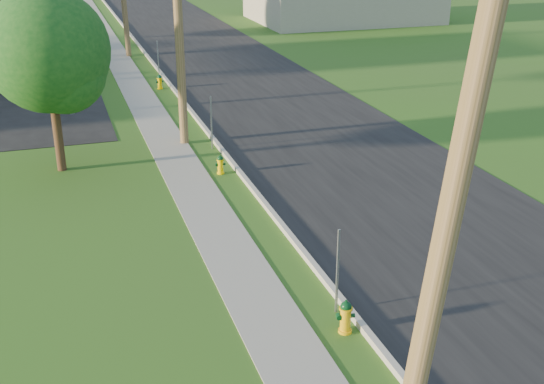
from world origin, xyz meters
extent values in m
cube|color=black|center=(4.50, 10.00, 0.01)|extent=(8.00, 120.00, 0.02)
cube|color=#A8A499|center=(0.50, 10.00, 0.07)|extent=(0.15, 120.00, 0.15)
cube|color=gray|center=(-1.25, 10.00, 0.01)|extent=(1.50, 120.00, 0.03)
cylinder|color=brown|center=(-0.60, -1.00, 4.75)|extent=(1.31, 0.32, 9.48)
cylinder|color=brown|center=(-0.60, 17.00, 4.90)|extent=(0.32, 0.32, 9.80)
cube|color=gray|center=(0.25, 4.20, 1.00)|extent=(0.05, 0.04, 2.00)
cube|color=gray|center=(0.25, 16.00, 1.00)|extent=(0.05, 0.04, 2.00)
cube|color=gray|center=(0.25, 28.20, 1.00)|extent=(0.05, 0.04, 2.00)
cylinder|color=silver|center=(-6.50, 28.70, 2.75)|extent=(0.36, 0.36, 5.50)
cylinder|color=silver|center=(-6.50, 35.30, 2.75)|extent=(0.36, 0.36, 5.50)
cylinder|color=gray|center=(-4.50, 22.50, 2.50)|extent=(0.24, 0.24, 5.00)
cylinder|color=#352718|center=(-5.16, 15.37, 1.56)|extent=(0.30, 0.30, 3.12)
sphere|color=#144B17|center=(-5.16, 15.37, 4.05)|extent=(3.99, 3.99, 3.99)
sphere|color=#144B17|center=(-4.76, 15.07, 3.43)|extent=(2.74, 2.74, 2.74)
cylinder|color=#352718|center=(-6.92, 41.67, 1.71)|extent=(0.30, 0.30, 3.42)
cylinder|color=#ECAE0D|center=(0.12, 3.42, 0.03)|extent=(0.29, 0.29, 0.06)
cylinder|color=#ECAE0D|center=(0.12, 3.42, 0.31)|extent=(0.22, 0.22, 0.61)
cylinder|color=#ECAE0D|center=(0.12, 3.42, 0.57)|extent=(0.29, 0.29, 0.04)
sphere|color=#073315|center=(0.12, 3.42, 0.61)|extent=(0.24, 0.24, 0.24)
cylinder|color=#073315|center=(0.12, 3.42, 0.74)|extent=(0.05, 0.05, 0.06)
cylinder|color=#073315|center=(0.10, 3.28, 0.39)|extent=(0.13, 0.14, 0.11)
cylinder|color=#073315|center=(-0.02, 3.44, 0.39)|extent=(0.12, 0.11, 0.09)
cylinder|color=#073315|center=(0.26, 3.39, 0.39)|extent=(0.12, 0.11, 0.09)
cylinder|color=#FFCD00|center=(-0.09, 13.35, 0.03)|extent=(0.25, 0.25, 0.05)
cylinder|color=#FFCD00|center=(-0.09, 13.35, 0.27)|extent=(0.19, 0.19, 0.53)
cylinder|color=#FFCD00|center=(-0.09, 13.35, 0.50)|extent=(0.25, 0.25, 0.04)
sphere|color=#0A3514|center=(-0.09, 13.35, 0.53)|extent=(0.20, 0.20, 0.20)
cylinder|color=#0A3514|center=(-0.09, 13.35, 0.64)|extent=(0.04, 0.04, 0.05)
cylinder|color=#0A3514|center=(-0.10, 13.22, 0.34)|extent=(0.11, 0.12, 0.10)
cylinder|color=#0A3514|center=(-0.21, 13.36, 0.34)|extent=(0.10, 0.09, 0.08)
cylinder|color=#0A3514|center=(0.03, 13.33, 0.34)|extent=(0.10, 0.09, 0.08)
cylinder|color=#F4BD00|center=(-0.08, 25.95, 0.03)|extent=(0.27, 0.27, 0.06)
cylinder|color=#F4BD00|center=(-0.08, 25.95, 0.29)|extent=(0.21, 0.21, 0.58)
cylinder|color=#F4BD00|center=(-0.08, 25.95, 0.54)|extent=(0.27, 0.27, 0.04)
sphere|color=#08371A|center=(-0.08, 25.95, 0.58)|extent=(0.22, 0.22, 0.22)
cylinder|color=#08371A|center=(-0.08, 25.95, 0.70)|extent=(0.05, 0.05, 0.06)
cylinder|color=#08371A|center=(-0.07, 25.82, 0.37)|extent=(0.11, 0.12, 0.11)
cylinder|color=#08371A|center=(-0.21, 25.95, 0.37)|extent=(0.10, 0.09, 0.09)
cylinder|color=#08371A|center=(0.06, 25.96, 0.37)|extent=(0.10, 0.09, 0.09)
camera|label=1|loc=(-5.05, -7.61, 8.11)|focal=45.00mm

